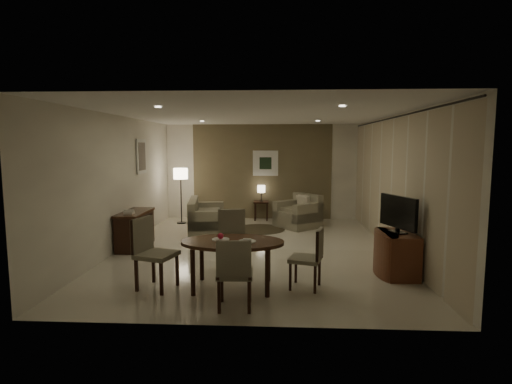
# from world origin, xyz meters

# --- Properties ---
(room_shell) EXTENTS (5.50, 7.00, 2.70)m
(room_shell) POSITION_xyz_m (0.00, 0.40, 1.35)
(room_shell) COLOR beige
(room_shell) RESTS_ON ground
(taupe_accent) EXTENTS (3.96, 0.03, 2.70)m
(taupe_accent) POSITION_xyz_m (0.00, 3.48, 1.35)
(taupe_accent) COLOR brown
(taupe_accent) RESTS_ON wall_back
(curtain_wall) EXTENTS (0.08, 6.70, 2.58)m
(curtain_wall) POSITION_xyz_m (2.68, 0.00, 1.32)
(curtain_wall) COLOR beige
(curtain_wall) RESTS_ON wall_right
(curtain_rod) EXTENTS (0.03, 6.80, 0.03)m
(curtain_rod) POSITION_xyz_m (2.68, 0.00, 2.64)
(curtain_rod) COLOR black
(curtain_rod) RESTS_ON wall_right
(art_back_frame) EXTENTS (0.72, 0.03, 0.72)m
(art_back_frame) POSITION_xyz_m (0.10, 3.46, 1.60)
(art_back_frame) COLOR silver
(art_back_frame) RESTS_ON wall_back
(art_back_canvas) EXTENTS (0.34, 0.01, 0.34)m
(art_back_canvas) POSITION_xyz_m (0.10, 3.44, 1.60)
(art_back_canvas) COLOR black
(art_back_canvas) RESTS_ON wall_back
(art_left_frame) EXTENTS (0.03, 0.60, 0.80)m
(art_left_frame) POSITION_xyz_m (-2.72, 1.20, 1.85)
(art_left_frame) COLOR silver
(art_left_frame) RESTS_ON wall_left
(art_left_canvas) EXTENTS (0.01, 0.46, 0.64)m
(art_left_canvas) POSITION_xyz_m (-2.71, 1.20, 1.85)
(art_left_canvas) COLOR gray
(art_left_canvas) RESTS_ON wall_left
(downlight_nl) EXTENTS (0.10, 0.10, 0.01)m
(downlight_nl) POSITION_xyz_m (-1.40, -1.80, 2.69)
(downlight_nl) COLOR white
(downlight_nl) RESTS_ON ceiling
(downlight_nr) EXTENTS (0.10, 0.10, 0.01)m
(downlight_nr) POSITION_xyz_m (1.40, -1.80, 2.69)
(downlight_nr) COLOR white
(downlight_nr) RESTS_ON ceiling
(downlight_fl) EXTENTS (0.10, 0.10, 0.01)m
(downlight_fl) POSITION_xyz_m (-1.40, 1.80, 2.69)
(downlight_fl) COLOR white
(downlight_fl) RESTS_ON ceiling
(downlight_fr) EXTENTS (0.10, 0.10, 0.01)m
(downlight_fr) POSITION_xyz_m (1.40, 1.80, 2.69)
(downlight_fr) COLOR white
(downlight_fr) RESTS_ON ceiling
(console_desk) EXTENTS (0.48, 1.20, 0.75)m
(console_desk) POSITION_xyz_m (-2.49, 0.00, 0.38)
(console_desk) COLOR #472417
(console_desk) RESTS_ON floor
(telephone) EXTENTS (0.20, 0.14, 0.09)m
(telephone) POSITION_xyz_m (-2.49, -0.30, 0.80)
(telephone) COLOR white
(telephone) RESTS_ON console_desk
(tv_cabinet) EXTENTS (0.48, 0.90, 0.70)m
(tv_cabinet) POSITION_xyz_m (2.40, -1.50, 0.35)
(tv_cabinet) COLOR brown
(tv_cabinet) RESTS_ON floor
(flat_tv) EXTENTS (0.36, 0.85, 0.60)m
(flat_tv) POSITION_xyz_m (2.38, -1.50, 1.02)
(flat_tv) COLOR black
(flat_tv) RESTS_ON tv_cabinet
(dining_table) EXTENTS (1.52, 0.95, 0.71)m
(dining_table) POSITION_xyz_m (-0.22, -2.25, 0.36)
(dining_table) COLOR #472417
(dining_table) RESTS_ON floor
(chair_near) EXTENTS (0.47, 0.47, 0.94)m
(chair_near) POSITION_xyz_m (-0.11, -2.96, 0.47)
(chair_near) COLOR gray
(chair_near) RESTS_ON floor
(chair_far) EXTENTS (0.58, 0.58, 1.01)m
(chair_far) POSITION_xyz_m (-0.31, -1.39, 0.50)
(chair_far) COLOR gray
(chair_far) RESTS_ON floor
(chair_left) EXTENTS (0.64, 0.64, 1.05)m
(chair_left) POSITION_xyz_m (-1.32, -2.33, 0.52)
(chair_left) COLOR gray
(chair_left) RESTS_ON floor
(chair_right) EXTENTS (0.54, 0.54, 0.90)m
(chair_right) POSITION_xyz_m (0.85, -2.19, 0.45)
(chair_right) COLOR gray
(chair_right) RESTS_ON floor
(plate_a) EXTENTS (0.26, 0.26, 0.02)m
(plate_a) POSITION_xyz_m (-0.40, -2.20, 0.72)
(plate_a) COLOR white
(plate_a) RESTS_ON dining_table
(plate_b) EXTENTS (0.26, 0.26, 0.02)m
(plate_b) POSITION_xyz_m (0.00, -2.30, 0.72)
(plate_b) COLOR white
(plate_b) RESTS_ON dining_table
(fruit_apple) EXTENTS (0.09, 0.09, 0.09)m
(fruit_apple) POSITION_xyz_m (-0.40, -2.20, 0.77)
(fruit_apple) COLOR red
(fruit_apple) RESTS_ON plate_a
(napkin) EXTENTS (0.12, 0.08, 0.03)m
(napkin) POSITION_xyz_m (0.00, -2.30, 0.74)
(napkin) COLOR white
(napkin) RESTS_ON plate_b
(round_rug) EXTENTS (1.28, 1.28, 0.01)m
(round_rug) POSITION_xyz_m (-0.01, 1.93, 0.01)
(round_rug) COLOR #443A26
(round_rug) RESTS_ON floor
(sofa) EXTENTS (1.79, 1.09, 0.79)m
(sofa) POSITION_xyz_m (-1.29, 1.66, 0.40)
(sofa) COLOR gray
(sofa) RESTS_ON floor
(armchair) EXTENTS (1.30, 1.30, 0.84)m
(armchair) POSITION_xyz_m (0.97, 2.25, 0.42)
(armchair) COLOR gray
(armchair) RESTS_ON floor
(side_table) EXTENTS (0.42, 0.42, 0.54)m
(side_table) POSITION_xyz_m (-0.01, 3.23, 0.27)
(side_table) COLOR #311B10
(side_table) RESTS_ON floor
(table_lamp) EXTENTS (0.22, 0.22, 0.50)m
(table_lamp) POSITION_xyz_m (-0.01, 3.23, 0.79)
(table_lamp) COLOR #FFEAC1
(table_lamp) RESTS_ON side_table
(floor_lamp) EXTENTS (0.38, 0.38, 1.50)m
(floor_lamp) POSITION_xyz_m (-2.16, 2.62, 0.75)
(floor_lamp) COLOR #FFE5B7
(floor_lamp) RESTS_ON floor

